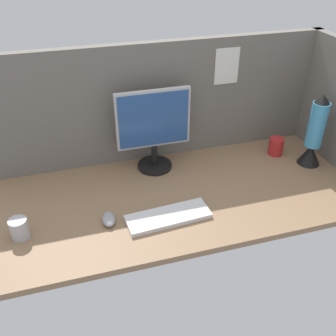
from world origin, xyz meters
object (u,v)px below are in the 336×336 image
object	(u,v)px
monitor	(154,127)
lava_lamp	(314,136)
mug_steel	(19,229)
mug_red_plastic	(276,146)
keyboard	(168,217)
mouse	(109,219)

from	to	relation	value
monitor	lava_lamp	world-z (taller)	monitor
monitor	mug_steel	distance (cm)	78.04
monitor	mug_steel	xyz separation A→B (cm)	(-66.44, -36.38, -18.75)
mug_red_plastic	mug_steel	size ratio (longest dim) A/B	1.09
mug_steel	monitor	bearing A→B (deg)	28.71
monitor	keyboard	world-z (taller)	monitor
keyboard	mug_red_plastic	world-z (taller)	mug_red_plastic
keyboard	mug_steel	world-z (taller)	mug_steel
mug_red_plastic	lava_lamp	distance (cm)	21.66
keyboard	lava_lamp	size ratio (longest dim) A/B	0.95
monitor	lava_lamp	bearing A→B (deg)	-13.90
lava_lamp	mouse	bearing A→B (deg)	-170.88
mug_red_plastic	monitor	bearing A→B (deg)	174.58
mug_red_plastic	mouse	bearing A→B (deg)	-162.36
monitor	keyboard	distance (cm)	48.11
monitor	keyboard	xyz separation A→B (cm)	(-4.76, -42.42, -22.19)
monitor	mug_red_plastic	bearing A→B (deg)	-5.42
monitor	mouse	xyz separation A→B (cm)	(-30.18, -37.62, -21.49)
mug_red_plastic	mug_steel	xyz separation A→B (cm)	(-134.30, -29.94, -0.39)
mouse	mug_steel	size ratio (longest dim) A/B	1.08
monitor	mug_red_plastic	xyz separation A→B (cm)	(67.87, -6.44, -18.36)
monitor	mug_red_plastic	size ratio (longest dim) A/B	4.42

